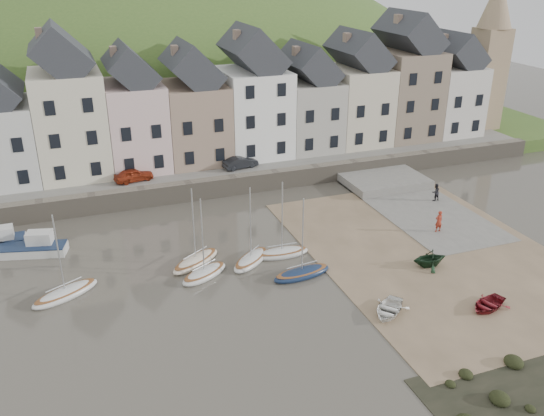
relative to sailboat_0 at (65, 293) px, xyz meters
name	(u,v)px	position (x,y,z in m)	size (l,w,h in m)	color
ground	(301,278)	(15.98, -3.24, -0.26)	(160.00, 160.00, 0.00)	#433F35
quay_land	(197,143)	(15.98, 28.76, 0.49)	(90.00, 30.00, 1.50)	#3D5B24
quay_street	(223,167)	(15.98, 17.26, 1.29)	(70.00, 7.00, 0.10)	slate
seawall	(233,185)	(15.98, 13.76, 0.64)	(70.00, 1.20, 1.80)	slate
beach	(430,252)	(26.98, -3.24, -0.23)	(18.00, 26.00, 0.06)	brown
slipway	(417,206)	(30.98, 4.76, -0.20)	(8.00, 18.00, 0.12)	slate
hillside	(136,205)	(10.98, 56.75, -18.25)	(134.40, 84.00, 84.00)	#3D5B24
townhouse_terrace	(228,102)	(17.74, 20.76, 7.06)	(61.05, 8.00, 13.93)	silver
church_spire	(490,49)	(50.53, 20.76, 10.79)	(4.00, 4.00, 18.00)	#997F60
sailboat_0	(65,293)	(0.00, 0.00, 0.00)	(4.98, 3.61, 6.32)	silver
sailboat_1	(204,273)	(9.50, -0.69, 0.00)	(4.25, 3.29, 6.32)	silver
sailboat_2	(196,261)	(9.34, 1.34, 0.00)	(4.68, 3.85, 6.32)	beige
sailboat_3	(251,259)	(13.31, 0.09, 0.00)	(4.20, 3.90, 6.32)	silver
sailboat_4	(282,253)	(15.88, 0.29, 0.00)	(4.33, 1.68, 6.32)	silver
sailboat_5	(302,273)	(16.11, -3.08, 0.00)	(4.70, 2.09, 6.32)	#152442
motorboat_0	(33,247)	(-2.12, 7.31, 0.32)	(5.65, 3.02, 1.70)	silver
rowboat_white	(389,309)	(19.48, -9.44, 0.12)	(2.23, 3.12, 0.65)	white
rowboat_green	(430,258)	(25.50, -5.12, 0.50)	(2.28, 2.64, 1.39)	black
rowboat_red	(488,304)	(25.88, -11.18, 0.11)	(2.13, 2.98, 0.62)	maroon
person_red	(439,221)	(29.56, -0.46, 0.79)	(0.68, 0.45, 1.86)	#9C2D1C
person_dark	(436,192)	(33.27, 5.24, 0.69)	(0.81, 0.63, 1.67)	black
car_left	(134,175)	(6.97, 16.26, 1.96)	(1.47, 3.66, 1.25)	maroon
car_right	(240,162)	(17.58, 16.26, 1.93)	(1.25, 3.59, 1.18)	black
shore_rocks	(532,387)	(23.06, -18.19, -0.15)	(14.00, 6.00, 0.76)	black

